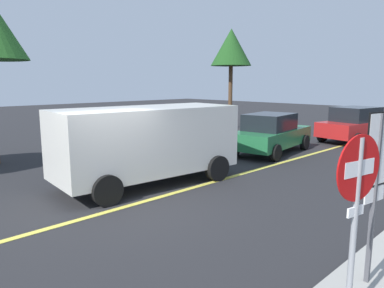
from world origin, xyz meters
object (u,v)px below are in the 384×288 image
Objects in this scene: speed_limit_sign at (376,169)px; car_green_approaching at (271,133)px; stop_sign at (356,199)px; car_red_behind_van at (357,124)px; white_van at (147,140)px; tree_centre_verge at (231,48)px.

speed_limit_sign is 10.12m from car_green_approaching.
speed_limit_sign is (0.96, 0.13, 0.17)m from stop_sign.
speed_limit_sign is at bearing -157.81° from car_red_behind_van.
car_red_behind_van is at bearing 22.19° from speed_limit_sign.
white_van is 1.17× the size of car_red_behind_van.
speed_limit_sign is 18.41m from tree_centre_verge.
stop_sign is 0.52× the size of car_green_approaching.
stop_sign is 19.20m from tree_centre_verge.
car_green_approaching is (7.58, 6.63, -0.94)m from speed_limit_sign.
car_green_approaching is at bearing 1.43° from white_van.
stop_sign is 0.44× the size of white_van.
car_green_approaching is 9.12m from tree_centre_verge.
white_van is 1.18× the size of car_green_approaching.
speed_limit_sign is at bearing -138.82° from car_green_approaching.
tree_centre_verge reaches higher than car_red_behind_van.
speed_limit_sign reaches higher than white_van.
speed_limit_sign is at bearing 7.79° from stop_sign.
car_red_behind_van is 8.74m from tree_centre_verge.
car_green_approaching is 0.74× the size of tree_centre_verge.
car_red_behind_van is at bearing -5.49° from white_van.
car_red_behind_van reaches higher than car_green_approaching.
tree_centre_verge is at bearing 51.77° from car_green_approaching.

